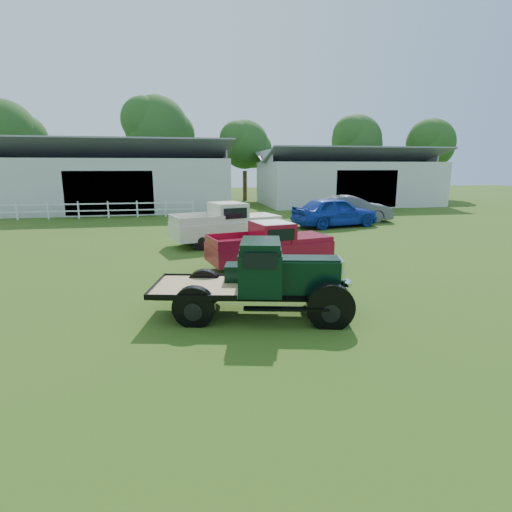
{
  "coord_description": "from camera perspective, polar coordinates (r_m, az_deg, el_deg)",
  "views": [
    {
      "loc": [
        -1.92,
        -9.99,
        3.61
      ],
      "look_at": [
        0.2,
        1.2,
        1.05
      ],
      "focal_mm": 28.0,
      "sensor_mm": 36.0,
      "label": 1
    }
  ],
  "objects": [
    {
      "name": "tree_b",
      "position": [
        44.09,
        -13.9,
        15.11
      ],
      "size": [
        6.9,
        6.9,
        11.5
      ],
      "primitive_type": null,
      "color": "#2F4E1B",
      "rests_on": "ground"
    },
    {
      "name": "fence_rail",
      "position": [
        30.74,
        -22.2,
        6.13
      ],
      "size": [
        14.2,
        0.16,
        1.2
      ],
      "primitive_type": null,
      "color": "white",
      "rests_on": "ground"
    },
    {
      "name": "red_pickup",
      "position": [
        14.46,
        1.96,
        1.63
      ],
      "size": [
        4.88,
        2.7,
        1.68
      ],
      "primitive_type": null,
      "rotation": [
        0.0,
        0.0,
        0.21
      ],
      "color": "maroon",
      "rests_on": "ground"
    },
    {
      "name": "misc_car_blue",
      "position": [
        24.94,
        11.19,
        6.22
      ],
      "size": [
        5.64,
        3.17,
        1.81
      ],
      "primitive_type": "imported",
      "rotation": [
        0.0,
        0.0,
        1.77
      ],
      "color": "#1534A1",
      "rests_on": "ground"
    },
    {
      "name": "white_pickup",
      "position": [
        18.88,
        -4.3,
        4.58
      ],
      "size": [
        5.58,
        3.37,
        1.92
      ],
      "primitive_type": null,
      "rotation": [
        0.0,
        0.0,
        0.28
      ],
      "color": "beige",
      "rests_on": "ground"
    },
    {
      "name": "tree_d",
      "position": [
        48.3,
        14.07,
        13.97
      ],
      "size": [
        6.0,
        6.0,
        10.0
      ],
      "primitive_type": null,
      "color": "#2F4E1B",
      "rests_on": "ground"
    },
    {
      "name": "vintage_flatbed",
      "position": [
        9.75,
        0.11,
        -3.21
      ],
      "size": [
        5.06,
        2.87,
        1.89
      ],
      "primitive_type": null,
      "rotation": [
        0.0,
        0.0,
        -0.22
      ],
      "color": "black",
      "rests_on": "ground"
    },
    {
      "name": "tree_a",
      "position": [
        45.93,
        -32.1,
        12.85
      ],
      "size": [
        6.3,
        6.3,
        10.5
      ],
      "primitive_type": null,
      "color": "#2F4E1B",
      "rests_on": "ground"
    },
    {
      "name": "shed_right",
      "position": [
        40.28,
        12.8,
        10.94
      ],
      "size": [
        16.8,
        9.2,
        5.2
      ],
      "primitive_type": null,
      "color": "silver",
      "rests_on": "ground"
    },
    {
      "name": "shed_left",
      "position": [
        36.35,
        -19.09,
        10.72
      ],
      "size": [
        18.8,
        10.2,
        5.6
      ],
      "primitive_type": null,
      "color": "silver",
      "rests_on": "ground"
    },
    {
      "name": "tree_e",
      "position": [
        50.43,
        23.54,
        12.96
      ],
      "size": [
        5.7,
        5.7,
        9.5
      ],
      "primitive_type": null,
      "color": "#2F4E1B",
      "rests_on": "ground"
    },
    {
      "name": "tree_c",
      "position": [
        43.55,
        -1.62,
        13.85
      ],
      "size": [
        5.4,
        5.4,
        9.0
      ],
      "primitive_type": null,
      "color": "#2F4E1B",
      "rests_on": "ground"
    },
    {
      "name": "misc_car_grey",
      "position": [
        27.7,
        13.57,
        6.6
      ],
      "size": [
        5.38,
        2.77,
        1.69
      ],
      "primitive_type": "imported",
      "rotation": [
        0.0,
        0.0,
        1.37
      ],
      "color": "#525357",
      "rests_on": "ground"
    },
    {
      "name": "ground",
      "position": [
        10.79,
        0.14,
        -6.87
      ],
      "size": [
        120.0,
        120.0,
        0.0
      ],
      "primitive_type": "plane",
      "color": "#3F5A19"
    }
  ]
}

